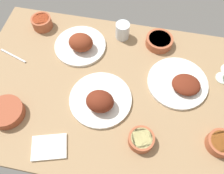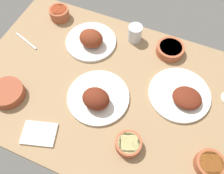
% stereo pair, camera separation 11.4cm
% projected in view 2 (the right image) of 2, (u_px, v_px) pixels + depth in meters
% --- Properties ---
extents(dining_table, '(1.40, 0.90, 0.04)m').
position_uv_depth(dining_table, '(112.00, 91.00, 1.18)').
color(dining_table, '#937551').
rests_on(dining_table, ground).
extents(plate_near_viewer, '(0.28, 0.28, 0.10)m').
position_uv_depth(plate_near_viewer, '(91.00, 40.00, 1.27)').
color(plate_near_viewer, silver).
rests_on(plate_near_viewer, dining_table).
extents(plate_center_main, '(0.30, 0.30, 0.06)m').
position_uv_depth(plate_center_main, '(182.00, 96.00, 1.12)').
color(plate_center_main, silver).
rests_on(plate_center_main, dining_table).
extents(plate_far_side, '(0.30, 0.30, 0.10)m').
position_uv_depth(plate_far_side, '(97.00, 98.00, 1.10)').
color(plate_far_side, silver).
rests_on(plate_far_side, dining_table).
extents(bowl_cream, '(0.16, 0.16, 0.05)m').
position_uv_depth(bowl_cream, '(7.00, 93.00, 1.12)').
color(bowl_cream, brown).
rests_on(bowl_cream, dining_table).
extents(bowl_soup, '(0.12, 0.12, 0.05)m').
position_uv_depth(bowl_soup, '(210.00, 164.00, 0.96)').
color(bowl_soup, '#A35133').
rests_on(bowl_soup, dining_table).
extents(bowl_potatoes, '(0.11, 0.11, 0.05)m').
position_uv_depth(bowl_potatoes, '(128.00, 144.00, 1.00)').
color(bowl_potatoes, '#A35133').
rests_on(bowl_potatoes, dining_table).
extents(bowl_pasta, '(0.15, 0.15, 0.05)m').
position_uv_depth(bowl_pasta, '(170.00, 49.00, 1.25)').
color(bowl_pasta, '#A35133').
rests_on(bowl_pasta, dining_table).
extents(bowl_sauce, '(0.11, 0.11, 0.06)m').
position_uv_depth(bowl_sauce, '(59.00, 13.00, 1.37)').
color(bowl_sauce, '#A35133').
rests_on(bowl_sauce, dining_table).
extents(water_tumbler, '(0.08, 0.08, 0.09)m').
position_uv_depth(water_tumbler, '(135.00, 33.00, 1.28)').
color(water_tumbler, silver).
rests_on(water_tumbler, dining_table).
extents(folded_napkin, '(0.17, 0.15, 0.01)m').
position_uv_depth(folded_napkin, '(39.00, 134.00, 1.04)').
color(folded_napkin, white).
rests_on(folded_napkin, dining_table).
extents(fork_loose, '(0.16, 0.06, 0.01)m').
position_uv_depth(fork_loose, '(26.00, 41.00, 1.31)').
color(fork_loose, silver).
rests_on(fork_loose, dining_table).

